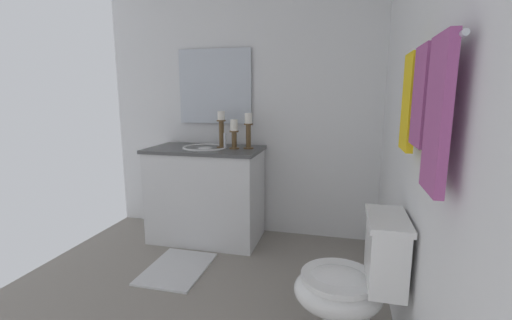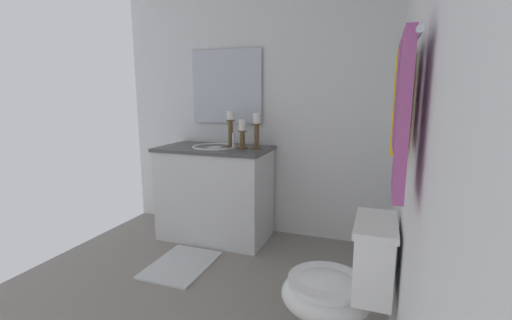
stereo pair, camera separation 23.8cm
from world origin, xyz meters
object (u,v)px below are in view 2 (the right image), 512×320
(towel_bar, at_px, (410,48))
(towel_near_vanity, at_px, (397,103))
(mirror, at_px, (226,87))
(candle_holder_mid, at_px, (231,128))
(sink_basin, at_px, (215,151))
(candle_holder_tall, at_px, (257,130))
(towel_near_corner, at_px, (403,116))
(vanity_cabinet, at_px, (215,192))
(candle_holder_short, at_px, (242,133))
(bath_mat, at_px, (181,265))
(towel_center, at_px, (400,97))
(toilet, at_px, (339,290))

(towel_bar, height_order, towel_near_vanity, towel_near_vanity)
(towel_near_vanity, bearing_deg, mirror, -134.58)
(mirror, relative_size, candle_holder_mid, 2.19)
(sink_basin, height_order, candle_holder_tall, candle_holder_tall)
(sink_basin, bearing_deg, towel_near_corner, 41.15)
(vanity_cabinet, xyz_separation_m, candle_holder_tall, (-0.06, 0.39, 0.60))
(sink_basin, height_order, candle_holder_mid, candle_holder_mid)
(candle_holder_short, bearing_deg, candle_holder_mid, -104.86)
(candle_holder_tall, bearing_deg, towel_near_vanity, 41.45)
(candle_holder_mid, bearing_deg, candle_holder_short, 75.14)
(mirror, height_order, towel_near_corner, mirror)
(towel_bar, height_order, bath_mat, towel_bar)
(candle_holder_short, height_order, towel_bar, towel_bar)
(candle_holder_short, height_order, towel_near_corner, towel_near_corner)
(mirror, xyz_separation_m, candle_holder_tall, (0.22, 0.39, -0.38))
(candle_holder_short, height_order, towel_center, towel_center)
(bath_mat, bearing_deg, sink_basin, 179.91)
(candle_holder_mid, height_order, towel_bar, towel_bar)
(candle_holder_mid, xyz_separation_m, towel_center, (1.48, 1.34, 0.29))
(candle_holder_short, relative_size, towel_near_vanity, 0.60)
(towel_near_corner, bearing_deg, bath_mat, -125.80)
(vanity_cabinet, relative_size, candle_holder_mid, 3.12)
(bath_mat, bearing_deg, mirror, -180.00)
(candle_holder_tall, distance_m, candle_holder_short, 0.13)
(vanity_cabinet, bearing_deg, sink_basin, 90.00)
(mirror, bearing_deg, candle_holder_tall, 60.07)
(candle_holder_short, relative_size, candle_holder_mid, 0.79)
(candle_holder_tall, height_order, towel_center, towel_center)
(toilet, bearing_deg, candle_holder_short, -139.96)
(sink_basin, bearing_deg, toilet, 47.20)
(sink_basin, bearing_deg, vanity_cabinet, -90.00)
(candle_holder_short, distance_m, towel_center, 1.92)
(mirror, height_order, towel_bar, mirror)
(towel_near_vanity, relative_size, towel_near_corner, 0.88)
(vanity_cabinet, distance_m, towel_bar, 2.33)
(towel_near_vanity, height_order, bath_mat, towel_near_vanity)
(candle_holder_mid, bearing_deg, candle_holder_tall, 91.36)
(vanity_cabinet, height_order, towel_bar, towel_bar)
(towel_near_corner, bearing_deg, sink_basin, -138.85)
(vanity_cabinet, relative_size, towel_near_vanity, 2.35)
(mirror, distance_m, bath_mat, 1.67)
(sink_basin, bearing_deg, towel_near_vanity, 51.45)
(towel_near_corner, xyz_separation_m, bath_mat, (-1.07, -1.48, -1.26))
(sink_basin, height_order, towel_bar, towel_bar)
(towel_center, relative_size, towel_near_corner, 0.77)
(sink_basin, relative_size, toilet, 0.54)
(candle_holder_short, bearing_deg, towel_near_corner, 35.29)
(sink_basin, xyz_separation_m, candle_holder_short, (-0.02, 0.27, 0.17))
(sink_basin, relative_size, mirror, 0.56)
(bath_mat, bearing_deg, towel_near_vanity, 69.50)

